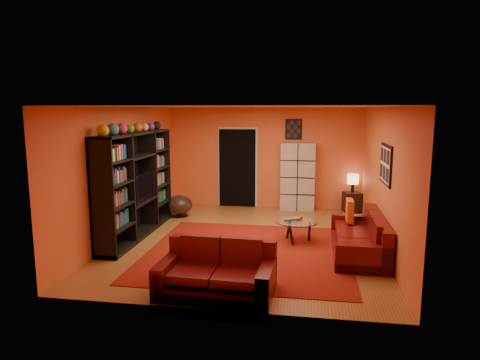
% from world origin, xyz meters
% --- Properties ---
extents(floor, '(6.00, 6.00, 0.00)m').
position_xyz_m(floor, '(0.00, 0.00, 0.00)').
color(floor, brown).
rests_on(floor, ground).
extents(ceiling, '(6.00, 6.00, 0.00)m').
position_xyz_m(ceiling, '(0.00, 0.00, 2.60)').
color(ceiling, white).
rests_on(ceiling, wall_back).
extents(wall_back, '(6.00, 0.00, 6.00)m').
position_xyz_m(wall_back, '(0.00, 3.00, 1.30)').
color(wall_back, '#D75C2F').
rests_on(wall_back, floor).
extents(wall_front, '(6.00, 0.00, 6.00)m').
position_xyz_m(wall_front, '(0.00, -3.00, 1.30)').
color(wall_front, '#D75C2F').
rests_on(wall_front, floor).
extents(wall_left, '(0.00, 6.00, 6.00)m').
position_xyz_m(wall_left, '(-2.50, 0.00, 1.30)').
color(wall_left, '#D75C2F').
rests_on(wall_left, floor).
extents(wall_right, '(0.00, 6.00, 6.00)m').
position_xyz_m(wall_right, '(2.50, 0.00, 1.30)').
color(wall_right, '#D75C2F').
rests_on(wall_right, floor).
extents(rug, '(3.60, 3.60, 0.01)m').
position_xyz_m(rug, '(0.10, -0.70, 0.01)').
color(rug, '#61110B').
rests_on(rug, floor).
extents(doorway, '(0.95, 0.10, 2.04)m').
position_xyz_m(doorway, '(-0.70, 2.96, 1.02)').
color(doorway, black).
rests_on(doorway, floor).
extents(wall_art_right, '(0.03, 1.00, 0.70)m').
position_xyz_m(wall_art_right, '(2.48, -0.30, 1.60)').
color(wall_art_right, black).
rests_on(wall_art_right, wall_right).
extents(wall_art_back, '(0.42, 0.03, 0.52)m').
position_xyz_m(wall_art_back, '(0.75, 2.98, 2.05)').
color(wall_art_back, black).
rests_on(wall_art_back, wall_back).
extents(entertainment_unit, '(0.45, 3.00, 2.10)m').
position_xyz_m(entertainment_unit, '(-2.27, 0.00, 1.05)').
color(entertainment_unit, black).
rests_on(entertainment_unit, floor).
extents(tv, '(1.00, 0.13, 0.57)m').
position_xyz_m(tv, '(-2.23, 0.06, 1.01)').
color(tv, black).
rests_on(tv, entertainment_unit).
extents(sofa, '(0.92, 2.16, 0.85)m').
position_xyz_m(sofa, '(2.14, -0.44, 0.29)').
color(sofa, '#46090C').
rests_on(sofa, rug).
extents(loveseat, '(1.62, 1.01, 0.85)m').
position_xyz_m(loveseat, '(-0.09, -2.41, 0.28)').
color(loveseat, '#46090C').
rests_on(loveseat, rug).
extents(throw_pillow, '(0.12, 0.42, 0.42)m').
position_xyz_m(throw_pillow, '(1.95, 0.21, 0.63)').
color(throw_pillow, '#D45017').
rests_on(throw_pillow, sofa).
extents(coffee_table, '(0.81, 0.81, 0.41)m').
position_xyz_m(coffee_table, '(0.94, 0.06, 0.37)').
color(coffee_table, silver).
rests_on(coffee_table, floor).
extents(storage_cabinet, '(0.87, 0.40, 1.72)m').
position_xyz_m(storage_cabinet, '(0.88, 2.80, 0.86)').
color(storage_cabinet, '#B3ADA5').
rests_on(storage_cabinet, floor).
extents(bowl_chair, '(0.63, 0.63, 0.52)m').
position_xyz_m(bowl_chair, '(-1.90, 1.63, 0.28)').
color(bowl_chair, black).
rests_on(bowl_chair, floor).
extents(side_table, '(0.49, 0.49, 0.50)m').
position_xyz_m(side_table, '(2.25, 2.75, 0.25)').
color(side_table, black).
rests_on(side_table, floor).
extents(table_lamp, '(0.27, 0.27, 0.46)m').
position_xyz_m(table_lamp, '(2.25, 2.75, 0.82)').
color(table_lamp, black).
rests_on(table_lamp, side_table).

